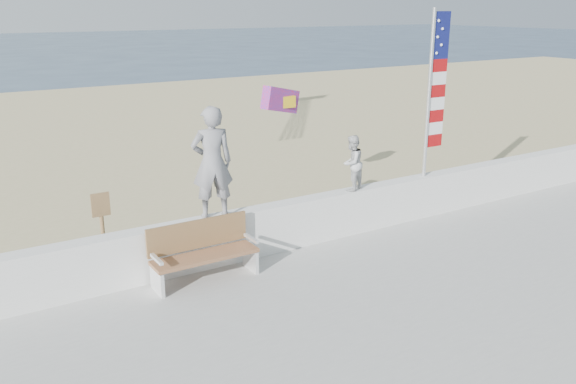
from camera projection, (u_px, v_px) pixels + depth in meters
name	position (u px, v px, depth m)	size (l,w,h in m)	color
ground	(336.00, 300.00, 9.97)	(220.00, 220.00, 0.00)	#2A3E55
sand	(148.00, 174.00, 17.25)	(90.00, 40.00, 0.08)	tan
seawall	(273.00, 228.00, 11.40)	(30.00, 0.35, 0.90)	silver
adult	(212.00, 162.00, 10.38)	(0.71, 0.47, 1.95)	slate
child	(352.00, 163.00, 12.02)	(0.54, 0.42, 1.11)	#B6B6B6
bench	(203.00, 251.00, 10.19)	(1.80, 0.57, 1.00)	#926140
flag	(434.00, 87.00, 12.69)	(0.50, 0.08, 3.50)	silver
parafoil_kite	(281.00, 100.00, 13.67)	(1.05, 0.50, 0.70)	red
sign	(102.00, 225.00, 10.61)	(0.32, 0.07, 1.46)	olive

